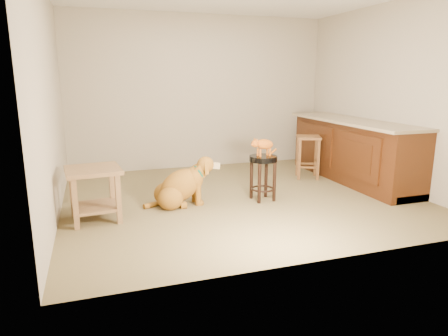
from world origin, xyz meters
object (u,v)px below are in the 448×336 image
object	(u,v)px
wood_stool	(308,156)
side_table	(94,186)
tabby_kitten	(263,145)
padded_stool	(263,169)
golden_retriever	(181,187)

from	to	relation	value
wood_stool	side_table	world-z (taller)	wood_stool
wood_stool	tabby_kitten	distance (m)	1.48
padded_stool	wood_stool	size ratio (longest dim) A/B	0.88
padded_stool	golden_retriever	bearing A→B (deg)	173.52
tabby_kitten	padded_stool	bearing A→B (deg)	-5.72
padded_stool	wood_stool	bearing A→B (deg)	36.76
padded_stool	tabby_kitten	bearing A→B (deg)	179.47
wood_stool	side_table	distance (m)	3.36
side_table	golden_retriever	bearing A→B (deg)	12.06
side_table	tabby_kitten	size ratio (longest dim) A/B	1.52
side_table	padded_stool	bearing A→B (deg)	2.72
wood_stool	tabby_kitten	bearing A→B (deg)	-143.48
padded_stool	golden_retriever	world-z (taller)	golden_retriever
padded_stool	side_table	world-z (taller)	side_table
padded_stool	tabby_kitten	size ratio (longest dim) A/B	1.42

